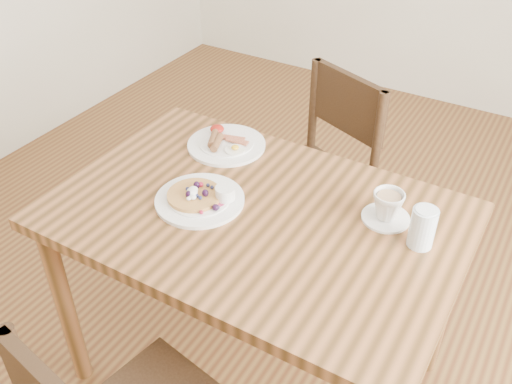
# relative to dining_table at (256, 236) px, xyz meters

# --- Properties ---
(ground) EXTENTS (5.00, 5.00, 0.00)m
(ground) POSITION_rel_dining_table_xyz_m (0.00, 0.00, -0.65)
(ground) COLOR #583119
(ground) RESTS_ON ground
(dining_table) EXTENTS (1.20, 0.80, 0.75)m
(dining_table) POSITION_rel_dining_table_xyz_m (0.00, 0.00, 0.00)
(dining_table) COLOR brown
(dining_table) RESTS_ON ground
(chair_far) EXTENTS (0.55, 0.55, 0.88)m
(chair_far) POSITION_rel_dining_table_xyz_m (-0.08, 0.63, -0.16)
(chair_far) COLOR #372414
(chair_far) RESTS_ON ground
(pancake_plate) EXTENTS (0.27, 0.27, 0.06)m
(pancake_plate) POSITION_rel_dining_table_xyz_m (-0.17, -0.04, 0.11)
(pancake_plate) COLOR white
(pancake_plate) RESTS_ON dining_table
(breakfast_plate) EXTENTS (0.27, 0.27, 0.04)m
(breakfast_plate) POSITION_rel_dining_table_xyz_m (-0.28, 0.26, 0.11)
(breakfast_plate) COLOR white
(breakfast_plate) RESTS_ON dining_table
(teacup_saucer) EXTENTS (0.14, 0.14, 0.09)m
(teacup_saucer) POSITION_rel_dining_table_xyz_m (0.34, 0.16, 0.14)
(teacup_saucer) COLOR white
(teacup_saucer) RESTS_ON dining_table
(water_glass) EXTENTS (0.07, 0.07, 0.12)m
(water_glass) POSITION_rel_dining_table_xyz_m (0.46, 0.10, 0.16)
(water_glass) COLOR silver
(water_glass) RESTS_ON dining_table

